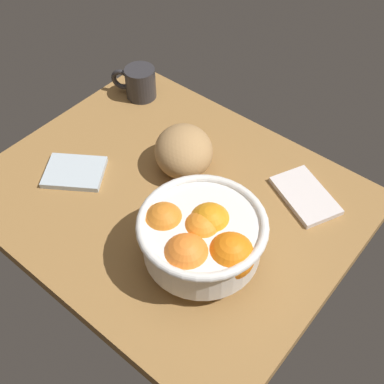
{
  "coord_description": "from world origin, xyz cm",
  "views": [
    {
      "loc": [
        -45.0,
        47.14,
        73.86
      ],
      "look_at": [
        -6.07,
        -0.01,
        5.0
      ],
      "focal_mm": 45.71,
      "sensor_mm": 36.0,
      "label": 1
    }
  ],
  "objects_px": {
    "napkin_spare": "(75,172)",
    "mug": "(139,83)",
    "bread_loaf": "(184,151)",
    "fruit_bowl": "(201,237)",
    "napkin_folded": "(305,196)"
  },
  "relations": [
    {
      "from": "fruit_bowl",
      "to": "napkin_spare",
      "type": "relative_size",
      "value": 1.84
    },
    {
      "from": "napkin_spare",
      "to": "mug",
      "type": "xyz_separation_m",
      "value": [
        0.08,
        -0.28,
        0.03
      ]
    },
    {
      "from": "bread_loaf",
      "to": "napkin_folded",
      "type": "height_order",
      "value": "bread_loaf"
    },
    {
      "from": "napkin_folded",
      "to": "mug",
      "type": "xyz_separation_m",
      "value": [
        0.48,
        -0.03,
        0.03
      ]
    },
    {
      "from": "napkin_spare",
      "to": "mug",
      "type": "bearing_deg",
      "value": -74.27
    },
    {
      "from": "fruit_bowl",
      "to": "bread_loaf",
      "type": "relative_size",
      "value": 1.63
    },
    {
      "from": "napkin_folded",
      "to": "mug",
      "type": "relative_size",
      "value": 1.28
    },
    {
      "from": "bread_loaf",
      "to": "mug",
      "type": "height_order",
      "value": "bread_loaf"
    },
    {
      "from": "mug",
      "to": "fruit_bowl",
      "type": "bearing_deg",
      "value": 145.96
    },
    {
      "from": "bread_loaf",
      "to": "mug",
      "type": "xyz_separation_m",
      "value": [
        0.24,
        -0.12,
        -0.01
      ]
    },
    {
      "from": "fruit_bowl",
      "to": "napkin_spare",
      "type": "height_order",
      "value": "fruit_bowl"
    },
    {
      "from": "bread_loaf",
      "to": "napkin_spare",
      "type": "distance_m",
      "value": 0.23
    },
    {
      "from": "fruit_bowl",
      "to": "napkin_folded",
      "type": "xyz_separation_m",
      "value": [
        -0.07,
        -0.25,
        -0.07
      ]
    },
    {
      "from": "fruit_bowl",
      "to": "napkin_folded",
      "type": "relative_size",
      "value": 1.6
    },
    {
      "from": "fruit_bowl",
      "to": "napkin_folded",
      "type": "height_order",
      "value": "fruit_bowl"
    }
  ]
}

